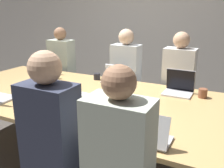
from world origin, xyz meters
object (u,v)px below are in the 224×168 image
at_px(bottle_far_left, 53,71).
at_px(cup_far_right, 203,93).
at_px(laptop_far_left, 46,69).
at_px(cup_far_left, 32,69).
at_px(person_near_midright, 51,149).
at_px(laptop_near_right, 145,134).
at_px(stapler, 43,94).
at_px(person_far_center, 126,79).
at_px(cup_far_center, 97,76).
at_px(person_far_right, 178,86).
at_px(laptop_far_right, 179,87).
at_px(laptop_far_center, 116,77).
at_px(laptop_near_midright, 78,117).

height_order(bottle_far_left, cup_far_right, bottle_far_left).
relative_size(laptop_far_left, bottle_far_left, 1.48).
height_order(laptop_far_left, cup_far_left, laptop_far_left).
relative_size(cup_far_left, person_near_midright, 0.06).
bearing_deg(laptop_near_right, laptop_far_left, -31.85).
height_order(person_near_midright, stapler, person_near_midright).
distance_m(person_far_center, laptop_far_left, 1.21).
relative_size(cup_far_center, cup_far_left, 1.02).
xyz_separation_m(person_near_midright, stapler, (-0.75, 0.76, 0.07)).
bearing_deg(person_far_right, cup_far_left, -168.91).
relative_size(person_near_midright, laptop_far_right, 4.38).
bearing_deg(cup_far_right, laptop_far_center, 173.87).
xyz_separation_m(laptop_near_right, person_far_center, (-0.89, 1.67, -0.12)).
distance_m(cup_far_left, person_far_right, 2.20).
relative_size(person_far_center, cup_far_right, 13.89).
bearing_deg(laptop_far_left, person_far_center, 20.24).
bearing_deg(person_near_midright, laptop_near_midright, -91.40).
distance_m(laptop_far_left, bottle_far_left, 0.33).
height_order(laptop_near_right, person_far_center, person_far_center).
xyz_separation_m(laptop_far_center, person_far_right, (0.74, 0.35, -0.12)).
relative_size(laptop_far_center, bottle_far_left, 1.44).
bearing_deg(cup_far_left, cup_far_center, 3.03).
xyz_separation_m(cup_far_center, cup_far_left, (-1.12, -0.06, -0.00)).
xyz_separation_m(laptop_near_midright, laptop_far_right, (0.56, 1.21, 0.00)).
xyz_separation_m(laptop_near_right, laptop_far_left, (-2.02, 1.25, 0.00)).
distance_m(person_far_center, person_far_right, 0.76).
xyz_separation_m(bottle_far_left, laptop_near_midright, (1.15, -1.07, -0.03)).
distance_m(laptop_far_center, person_far_right, 0.83).
height_order(laptop_far_center, cup_far_right, laptop_far_center).
distance_m(laptop_far_center, laptop_near_midright, 1.33).
relative_size(person_near_midright, stapler, 9.06).
distance_m(cup_far_center, cup_far_right, 1.40).
xyz_separation_m(laptop_far_left, cup_far_left, (-0.27, -0.01, -0.03)).
bearing_deg(laptop_far_center, laptop_far_right, -6.15).
relative_size(cup_far_center, laptop_far_right, 0.28).
height_order(laptop_near_midright, cup_far_right, laptop_near_midright).
bearing_deg(laptop_far_center, stapler, -118.37).
xyz_separation_m(laptop_far_left, bottle_far_left, (0.28, -0.17, 0.03)).
height_order(laptop_near_right, laptop_near_midright, laptop_near_midright).
relative_size(laptop_near_right, cup_far_right, 3.55).
height_order(cup_far_center, cup_far_left, cup_far_center).
distance_m(laptop_near_right, cup_far_center, 1.75).
xyz_separation_m(cup_far_center, laptop_near_midright, (0.57, -1.29, 0.03)).
bearing_deg(person_far_right, laptop_near_midright, -105.46).
bearing_deg(person_near_midright, bottle_far_left, -50.93).
xyz_separation_m(laptop_near_right, laptop_near_midright, (-0.59, 0.02, 0.00)).
xyz_separation_m(laptop_far_left, person_near_midright, (1.42, -1.58, -0.11)).
bearing_deg(person_far_right, laptop_near_right, -85.42).
relative_size(person_far_center, cup_far_left, 15.81).
height_order(person_near_midright, cup_far_right, person_near_midright).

